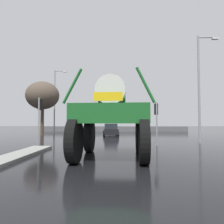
{
  "coord_description": "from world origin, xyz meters",
  "views": [
    {
      "loc": [
        0.76,
        -4.24,
        1.78
      ],
      "look_at": [
        0.37,
        9.58,
        2.41
      ],
      "focal_mm": 33.89,
      "sensor_mm": 36.0,
      "label": 1
    }
  ],
  "objects_px": {
    "traffic_signal_near_right": "(156,114)",
    "streetlight_far_left": "(55,99)",
    "bare_tree_left": "(43,96)",
    "oversize_sprayer": "(112,117)",
    "streetlight_near_right": "(200,84)",
    "traffic_signal_near_left": "(40,111)",
    "sedan_ahead": "(111,130)"
  },
  "relations": [
    {
      "from": "streetlight_far_left",
      "to": "traffic_signal_near_right",
      "type": "bearing_deg",
      "value": -50.11
    },
    {
      "from": "traffic_signal_near_left",
      "to": "bare_tree_left",
      "type": "xyz_separation_m",
      "value": [
        -3.73,
        10.86,
        2.48
      ]
    },
    {
      "from": "bare_tree_left",
      "to": "sedan_ahead",
      "type": "bearing_deg",
      "value": 1.48
    },
    {
      "from": "streetlight_near_right",
      "to": "sedan_ahead",
      "type": "bearing_deg",
      "value": 129.99
    },
    {
      "from": "traffic_signal_near_left",
      "to": "oversize_sprayer",
      "type": "bearing_deg",
      "value": -42.55
    },
    {
      "from": "traffic_signal_near_left",
      "to": "bare_tree_left",
      "type": "relative_size",
      "value": 0.52
    },
    {
      "from": "sedan_ahead",
      "to": "traffic_signal_near_right",
      "type": "bearing_deg",
      "value": -166.3
    },
    {
      "from": "streetlight_far_left",
      "to": "bare_tree_left",
      "type": "relative_size",
      "value": 1.34
    },
    {
      "from": "oversize_sprayer",
      "to": "sedan_ahead",
      "type": "distance_m",
      "value": 16.33
    },
    {
      "from": "sedan_ahead",
      "to": "streetlight_far_left",
      "type": "distance_m",
      "value": 9.71
    },
    {
      "from": "sedan_ahead",
      "to": "bare_tree_left",
      "type": "xyz_separation_m",
      "value": [
        -8.74,
        -0.23,
        4.39
      ]
    },
    {
      "from": "streetlight_near_right",
      "to": "streetlight_far_left",
      "type": "bearing_deg",
      "value": 141.94
    },
    {
      "from": "traffic_signal_near_left",
      "to": "streetlight_near_right",
      "type": "bearing_deg",
      "value": 7.98
    },
    {
      "from": "streetlight_near_right",
      "to": "traffic_signal_near_right",
      "type": "bearing_deg",
      "value": -155.88
    },
    {
      "from": "traffic_signal_near_right",
      "to": "streetlight_near_right",
      "type": "xyz_separation_m",
      "value": [
        3.99,
        1.79,
        2.59
      ]
    },
    {
      "from": "traffic_signal_near_right",
      "to": "streetlight_far_left",
      "type": "height_order",
      "value": "streetlight_far_left"
    },
    {
      "from": "traffic_signal_near_left",
      "to": "streetlight_near_right",
      "type": "xyz_separation_m",
      "value": [
        12.8,
        1.79,
        2.32
      ]
    },
    {
      "from": "oversize_sprayer",
      "to": "traffic_signal_near_right",
      "type": "bearing_deg",
      "value": -28.72
    },
    {
      "from": "oversize_sprayer",
      "to": "bare_tree_left",
      "type": "xyz_separation_m",
      "value": [
        -9.37,
        16.04,
        3.08
      ]
    },
    {
      "from": "oversize_sprayer",
      "to": "traffic_signal_near_right",
      "type": "distance_m",
      "value": 6.08
    },
    {
      "from": "traffic_signal_near_left",
      "to": "streetlight_near_right",
      "type": "distance_m",
      "value": 13.13
    },
    {
      "from": "oversize_sprayer",
      "to": "bare_tree_left",
      "type": "height_order",
      "value": "bare_tree_left"
    },
    {
      "from": "traffic_signal_near_right",
      "to": "streetlight_far_left",
      "type": "distance_m",
      "value": 18.74
    },
    {
      "from": "streetlight_near_right",
      "to": "streetlight_far_left",
      "type": "distance_m",
      "value": 20.18
    },
    {
      "from": "oversize_sprayer",
      "to": "streetlight_near_right",
      "type": "bearing_deg",
      "value": -43.03
    },
    {
      "from": "traffic_signal_near_right",
      "to": "streetlight_near_right",
      "type": "height_order",
      "value": "streetlight_near_right"
    },
    {
      "from": "oversize_sprayer",
      "to": "streetlight_far_left",
      "type": "bearing_deg",
      "value": 26.97
    },
    {
      "from": "streetlight_near_right",
      "to": "bare_tree_left",
      "type": "distance_m",
      "value": 18.86
    },
    {
      "from": "traffic_signal_near_left",
      "to": "bare_tree_left",
      "type": "bearing_deg",
      "value": 108.96
    },
    {
      "from": "sedan_ahead",
      "to": "streetlight_far_left",
      "type": "height_order",
      "value": "streetlight_far_left"
    },
    {
      "from": "traffic_signal_near_left",
      "to": "traffic_signal_near_right",
      "type": "distance_m",
      "value": 8.81
    },
    {
      "from": "oversize_sprayer",
      "to": "traffic_signal_near_right",
      "type": "height_order",
      "value": "oversize_sprayer"
    }
  ]
}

